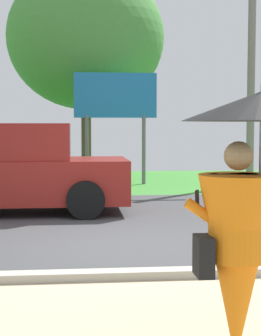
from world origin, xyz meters
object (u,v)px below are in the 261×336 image
Objects in this scene: roadside_billboard at (115,103)px; tree_center_back at (86,38)px; monk_pedestrian at (245,210)px; utility_pole at (251,69)px; pickup_truck at (5,172)px.

roadside_billboard is 3.97m from tree_center_back.
utility_pole is (4.17, 12.84, 2.41)m from monk_pedestrian.
tree_center_back is at bearing 106.14° from roadside_billboard.
monk_pedestrian is 0.61× the size of roadside_billboard.
pickup_truck is 6.43m from roadside_billboard.
tree_center_back is at bearing 78.69° from pickup_truck.
tree_center_back is (-0.89, 16.32, 3.84)m from monk_pedestrian.
utility_pole reaches higher than pickup_truck.
pickup_truck is at bearing -102.30° from tree_center_back.
tree_center_back reaches higher than roadside_billboard.
roadside_billboard is at bearing -73.86° from tree_center_back.
utility_pole is 6.31m from tree_center_back.
monk_pedestrian is 0.41× the size of pickup_truck.
monk_pedestrian is 13.41m from roadside_billboard.
tree_center_back is at bearing 145.52° from utility_pole.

